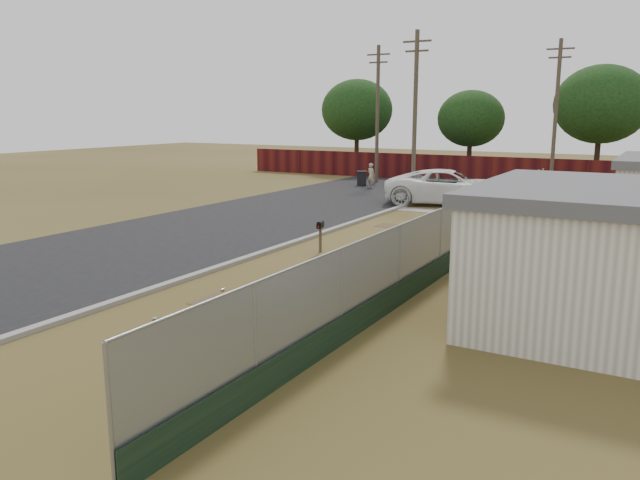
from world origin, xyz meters
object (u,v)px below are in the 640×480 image
Objects in this scene: fire_hydrant at (173,384)px; pickup_truck at (449,187)px; mailbox at (320,227)px; pedestrian at (371,176)px; trash_bin at (362,178)px.

pickup_truck reaches higher than fire_hydrant.
mailbox is 18.77m from pedestrian.
mailbox is (-3.61, 11.05, 0.46)m from fire_hydrant.
pedestrian is at bearing -37.38° from trash_bin.
mailbox is 13.05m from pickup_truck.
pickup_truck reaches higher than trash_bin.
mailbox is 0.17× the size of pickup_truck.
pickup_truck is at bearing -35.30° from trash_bin.
fire_hydrant is 0.89× the size of trash_bin.
trash_bin is at bearing 110.53° from fire_hydrant.
pickup_truck reaches higher than pedestrian.
pickup_truck is 4.16× the size of pedestrian.
pickup_truck is at bearing 89.25° from mailbox.
trash_bin is at bearing -20.69° from pedestrian.
mailbox is 1.13× the size of trash_bin.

